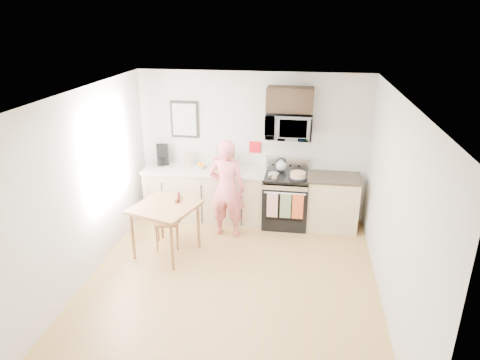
# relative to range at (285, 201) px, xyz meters

# --- Properties ---
(floor) EXTENTS (4.60, 4.60, 0.00)m
(floor) POSITION_rel_range_xyz_m (-0.63, -1.98, -0.44)
(floor) COLOR #A4833F
(floor) RESTS_ON ground
(back_wall) EXTENTS (4.00, 0.04, 2.60)m
(back_wall) POSITION_rel_range_xyz_m (-0.63, 0.32, 0.86)
(back_wall) COLOR beige
(back_wall) RESTS_ON floor
(front_wall) EXTENTS (4.00, 0.04, 2.60)m
(front_wall) POSITION_rel_range_xyz_m (-0.63, -4.28, 0.86)
(front_wall) COLOR beige
(front_wall) RESTS_ON floor
(left_wall) EXTENTS (0.04, 4.60, 2.60)m
(left_wall) POSITION_rel_range_xyz_m (-2.63, -1.98, 0.86)
(left_wall) COLOR beige
(left_wall) RESTS_ON floor
(right_wall) EXTENTS (0.04, 4.60, 2.60)m
(right_wall) POSITION_rel_range_xyz_m (1.37, -1.98, 0.86)
(right_wall) COLOR beige
(right_wall) RESTS_ON floor
(ceiling) EXTENTS (4.00, 4.60, 0.04)m
(ceiling) POSITION_rel_range_xyz_m (-0.63, -1.98, 2.16)
(ceiling) COLOR white
(ceiling) RESTS_ON back_wall
(window) EXTENTS (0.06, 1.40, 1.50)m
(window) POSITION_rel_range_xyz_m (-2.59, -1.18, 1.11)
(window) COLOR white
(window) RESTS_ON left_wall
(cabinet_left) EXTENTS (2.10, 0.60, 0.90)m
(cabinet_left) POSITION_rel_range_xyz_m (-1.43, 0.02, 0.01)
(cabinet_left) COLOR tan
(cabinet_left) RESTS_ON floor
(countertop_left) EXTENTS (2.14, 0.64, 0.04)m
(countertop_left) POSITION_rel_range_xyz_m (-1.43, 0.02, 0.48)
(countertop_left) COLOR beige
(countertop_left) RESTS_ON cabinet_left
(cabinet_right) EXTENTS (0.84, 0.60, 0.90)m
(cabinet_right) POSITION_rel_range_xyz_m (0.80, 0.02, 0.01)
(cabinet_right) COLOR tan
(cabinet_right) RESTS_ON floor
(countertop_right) EXTENTS (0.88, 0.64, 0.04)m
(countertop_right) POSITION_rel_range_xyz_m (0.80, 0.02, 0.48)
(countertop_right) COLOR black
(countertop_right) RESTS_ON cabinet_right
(range) EXTENTS (0.76, 0.70, 1.16)m
(range) POSITION_rel_range_xyz_m (0.00, 0.00, 0.00)
(range) COLOR black
(range) RESTS_ON floor
(microwave) EXTENTS (0.76, 0.51, 0.42)m
(microwave) POSITION_rel_range_xyz_m (-0.00, 0.10, 1.32)
(microwave) COLOR #B6B6BB
(microwave) RESTS_ON back_wall
(upper_cabinet) EXTENTS (0.76, 0.35, 0.40)m
(upper_cabinet) POSITION_rel_range_xyz_m (-0.00, 0.15, 1.74)
(upper_cabinet) COLOR black
(upper_cabinet) RESTS_ON back_wall
(wall_art) EXTENTS (0.50, 0.04, 0.65)m
(wall_art) POSITION_rel_range_xyz_m (-1.83, 0.30, 1.31)
(wall_art) COLOR black
(wall_art) RESTS_ON back_wall
(wall_trivet) EXTENTS (0.20, 0.02, 0.20)m
(wall_trivet) POSITION_rel_range_xyz_m (-0.58, 0.31, 0.86)
(wall_trivet) COLOR red
(wall_trivet) RESTS_ON back_wall
(person) EXTENTS (0.62, 0.42, 1.66)m
(person) POSITION_rel_range_xyz_m (-0.93, -0.53, 0.39)
(person) COLOR #B53147
(person) RESTS_ON floor
(dining_table) EXTENTS (0.94, 0.94, 0.81)m
(dining_table) POSITION_rel_range_xyz_m (-1.74, -1.26, 0.28)
(dining_table) COLOR brown
(dining_table) RESTS_ON floor
(chair) EXTENTS (0.49, 0.46, 0.88)m
(chair) POSITION_rel_range_xyz_m (-1.69, -1.00, 0.13)
(chair) COLOR brown
(chair) RESTS_ON floor
(knife_block) EXTENTS (0.12, 0.16, 0.24)m
(knife_block) POSITION_rel_range_xyz_m (-0.99, 0.16, 0.62)
(knife_block) COLOR brown
(knife_block) RESTS_ON countertop_left
(utensil_crock) EXTENTS (0.13, 0.13, 0.38)m
(utensil_crock) POSITION_rel_range_xyz_m (-1.23, 0.15, 0.66)
(utensil_crock) COLOR red
(utensil_crock) RESTS_ON countertop_left
(fruit_bowl) EXTENTS (0.26, 0.26, 0.09)m
(fruit_bowl) POSITION_rel_range_xyz_m (-1.50, 0.09, 0.54)
(fruit_bowl) COLOR silver
(fruit_bowl) RESTS_ON countertop_left
(milk_carton) EXTENTS (0.12, 0.12, 0.25)m
(milk_carton) POSITION_rel_range_xyz_m (-1.78, 0.15, 0.63)
(milk_carton) COLOR tan
(milk_carton) RESTS_ON countertop_left
(coffee_maker) EXTENTS (0.27, 0.32, 0.35)m
(coffee_maker) POSITION_rel_range_xyz_m (-2.25, 0.20, 0.67)
(coffee_maker) COLOR black
(coffee_maker) RESTS_ON countertop_left
(bread_bag) EXTENTS (0.32, 0.16, 0.12)m
(bread_bag) POSITION_rel_range_xyz_m (-1.13, -0.19, 0.56)
(bread_bag) COLOR tan
(bread_bag) RESTS_ON countertop_left
(cake) EXTENTS (0.31, 0.31, 0.10)m
(cake) POSITION_rel_range_xyz_m (0.19, -0.11, 0.54)
(cake) COLOR black
(cake) RESTS_ON range
(kettle) EXTENTS (0.18, 0.18, 0.23)m
(kettle) POSITION_rel_range_xyz_m (-0.10, 0.20, 0.59)
(kettle) COLOR silver
(kettle) RESTS_ON range
(pot) EXTENTS (0.18, 0.29, 0.09)m
(pot) POSITION_rel_range_xyz_m (-0.21, -0.18, 0.53)
(pot) COLOR #B6B6BB
(pot) RESTS_ON range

